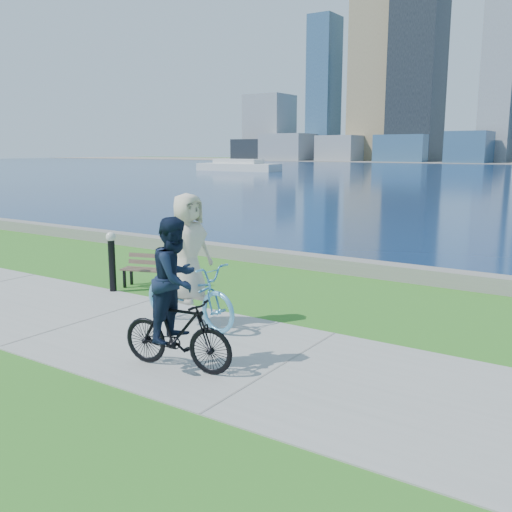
{
  "coord_description": "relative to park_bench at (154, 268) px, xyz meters",
  "views": [
    {
      "loc": [
        3.91,
        -6.44,
        3.0
      ],
      "look_at": [
        -1.7,
        1.96,
        1.1
      ],
      "focal_mm": 40.0,
      "sensor_mm": 36.0,
      "label": 1
    }
  ],
  "objects": [
    {
      "name": "ferry_near",
      "position": [
        -37.11,
        55.24,
        0.24
      ],
      "size": [
        11.99,
        3.43,
        1.63
      ],
      "color": "silver",
      "rests_on": "ground"
    },
    {
      "name": "park_bench",
      "position": [
        0.0,
        0.0,
        0.0
      ],
      "size": [
        1.46,
        0.86,
        0.71
      ],
      "rotation": [
        0.0,
        0.0,
        0.3
      ],
      "color": "black",
      "rests_on": "ground"
    },
    {
      "name": "cyclist_man",
      "position": [
        3.63,
        -3.34,
        0.47
      ],
      "size": [
        0.74,
        1.76,
        2.11
      ],
      "rotation": [
        0.0,
        0.0,
        1.72
      ],
      "color": "black",
      "rests_on": "ground"
    },
    {
      "name": "bollard_lamp",
      "position": [
        -0.44,
        -0.8,
        0.3
      ],
      "size": [
        0.21,
        0.21,
        1.29
      ],
      "color": "black",
      "rests_on": "ground"
    },
    {
      "name": "ground",
      "position": [
        4.75,
        -2.49,
        -0.44
      ],
      "size": [
        320.0,
        320.0,
        0.0
      ],
      "primitive_type": "plane",
      "color": "#296A1C",
      "rests_on": "ground"
    },
    {
      "name": "concrete_path",
      "position": [
        4.75,
        -2.49,
        -0.43
      ],
      "size": [
        80.0,
        3.5,
        0.02
      ],
      "primitive_type": "cube",
      "color": "gray",
      "rests_on": "ground"
    },
    {
      "name": "cyclist_woman",
      "position": [
        2.46,
        -1.71,
        0.42
      ],
      "size": [
        0.97,
        2.17,
        2.27
      ],
      "rotation": [
        0.0,
        0.0,
        1.46
      ],
      "color": "#5EB5E6",
      "rests_on": "ground"
    },
    {
      "name": "seawall",
      "position": [
        4.75,
        3.71,
        -0.26
      ],
      "size": [
        90.0,
        0.5,
        0.35
      ],
      "primitive_type": "cube",
      "color": "slate",
      "rests_on": "ground"
    }
  ]
}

